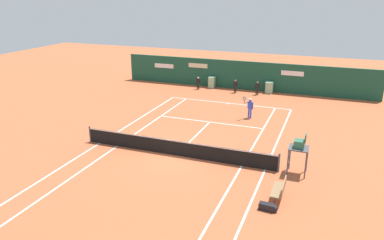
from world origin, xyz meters
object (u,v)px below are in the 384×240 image
(tennis_ball_near_service_line, at_px, (170,134))
(tennis_ball_mid_court, at_px, (243,126))
(umpire_chair, at_px, (299,147))
(player_bench, at_px, (280,189))
(player_on_baseline, at_px, (250,106))
(ball_kid_left_post, at_px, (235,85))
(ball_kid_centre_post, at_px, (257,87))
(ball_kid_right_post, at_px, (198,82))
(tennis_ball_by_sideline, at_px, (242,120))
(equipment_bag, at_px, (269,207))

(tennis_ball_near_service_line, relative_size, tennis_ball_mid_court, 1.00)
(umpire_chair, xyz_separation_m, player_bench, (-0.49, -2.91, -1.03))
(player_on_baseline, bearing_deg, tennis_ball_mid_court, 109.33)
(ball_kid_left_post, bearing_deg, tennis_ball_near_service_line, 86.57)
(ball_kid_centre_post, relative_size, tennis_ball_near_service_line, 18.79)
(ball_kid_right_post, xyz_separation_m, tennis_ball_near_service_line, (2.48, -12.42, -0.69))
(player_bench, height_order, tennis_ball_near_service_line, player_bench)
(tennis_ball_by_sideline, bearing_deg, player_on_baseline, 56.99)
(player_on_baseline, height_order, tennis_ball_mid_court, player_on_baseline)
(equipment_bag, height_order, tennis_ball_mid_court, equipment_bag)
(ball_kid_right_post, bearing_deg, equipment_bag, 107.33)
(equipment_bag, xyz_separation_m, player_on_baseline, (-3.64, 12.34, 0.77))
(equipment_bag, distance_m, player_on_baseline, 12.89)
(ball_kid_centre_post, bearing_deg, ball_kid_right_post, -0.01)
(ball_kid_right_post, xyz_separation_m, tennis_ball_by_sideline, (6.28, -7.68, -0.69))
(player_bench, height_order, ball_kid_right_post, ball_kid_right_post)
(player_bench, xyz_separation_m, tennis_ball_near_service_line, (-8.15, 5.71, -0.48))
(ball_kid_left_post, bearing_deg, equipment_bag, 111.30)
(equipment_bag, height_order, ball_kid_left_post, ball_kid_left_post)
(ball_kid_centre_post, bearing_deg, player_bench, 104.67)
(player_on_baseline, xyz_separation_m, tennis_ball_near_service_line, (-4.23, -5.42, -0.90))
(tennis_ball_mid_court, bearing_deg, tennis_ball_near_service_line, -141.97)
(equipment_bag, bearing_deg, tennis_ball_near_service_line, 138.70)
(umpire_chair, xyz_separation_m, ball_kid_centre_post, (-5.25, 15.22, -0.80))
(ball_kid_centre_post, distance_m, tennis_ball_mid_court, 9.16)
(ball_kid_right_post, bearing_deg, tennis_ball_mid_court, 115.76)
(umpire_chair, relative_size, tennis_ball_by_sideline, 34.01)
(equipment_bag, xyz_separation_m, tennis_ball_by_sideline, (-4.08, 11.67, -0.13))
(umpire_chair, height_order, equipment_bag, umpire_chair)
(ball_kid_right_post, distance_m, tennis_ball_mid_court, 11.34)
(player_on_baseline, bearing_deg, equipment_bag, 124.90)
(player_bench, bearing_deg, tennis_ball_by_sideline, 22.61)
(umpire_chair, distance_m, ball_kid_centre_post, 16.12)
(player_on_baseline, bearing_deg, ball_kid_centre_post, -64.72)
(ball_kid_centre_post, height_order, tennis_ball_mid_court, ball_kid_centre_post)
(tennis_ball_near_service_line, bearing_deg, tennis_ball_by_sideline, 51.34)
(ball_kid_right_post, relative_size, tennis_ball_mid_court, 18.37)
(equipment_bag, xyz_separation_m, tennis_ball_mid_court, (-3.61, 10.26, -0.13))
(tennis_ball_near_service_line, bearing_deg, ball_kid_left_post, 84.08)
(ball_kid_left_post, relative_size, ball_kid_right_post, 1.02)
(player_on_baseline, distance_m, ball_kid_right_post, 9.71)
(umpire_chair, distance_m, tennis_ball_by_sideline, 9.09)
(equipment_bag, bearing_deg, tennis_ball_by_sideline, 109.28)
(equipment_bag, bearing_deg, ball_kid_centre_post, 103.03)
(player_on_baseline, xyz_separation_m, ball_kid_right_post, (-6.72, 7.00, -0.21))
(ball_kid_right_post, relative_size, tennis_ball_near_service_line, 18.37)
(umpire_chair, distance_m, ball_kid_right_post, 18.87)
(ball_kid_left_post, distance_m, tennis_ball_by_sideline, 8.11)
(player_bench, relative_size, tennis_ball_mid_court, 22.95)
(equipment_bag, xyz_separation_m, ball_kid_right_post, (-10.36, 19.35, 0.56))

